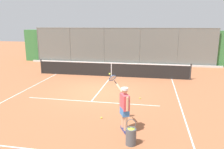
{
  "coord_description": "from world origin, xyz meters",
  "views": [
    {
      "loc": [
        -2.74,
        10.87,
        3.58
      ],
      "look_at": [
        -0.76,
        0.2,
        1.05
      ],
      "focal_mm": 35.15,
      "sensor_mm": 36.0,
      "label": 1
    }
  ],
  "objects_px": {
    "tennis_ball_by_sideline": "(101,118)",
    "ball_basket": "(131,135)",
    "tennis_player": "(124,106)",
    "tennis_ball_near_net": "(140,98)"
  },
  "relations": [
    {
      "from": "tennis_ball_by_sideline",
      "to": "ball_basket",
      "type": "distance_m",
      "value": 2.12
    },
    {
      "from": "tennis_player",
      "to": "tennis_ball_by_sideline",
      "type": "xyz_separation_m",
      "value": [
        0.98,
        -0.82,
        -0.86
      ]
    },
    {
      "from": "tennis_player",
      "to": "tennis_ball_by_sideline",
      "type": "relative_size",
      "value": 27.81
    },
    {
      "from": "ball_basket",
      "to": "tennis_ball_near_net",
      "type": "bearing_deg",
      "value": -90.43
    },
    {
      "from": "tennis_ball_near_net",
      "to": "ball_basket",
      "type": "bearing_deg",
      "value": 89.57
    },
    {
      "from": "tennis_player",
      "to": "tennis_ball_near_net",
      "type": "bearing_deg",
      "value": -32.5
    },
    {
      "from": "tennis_ball_by_sideline",
      "to": "ball_basket",
      "type": "xyz_separation_m",
      "value": [
        -1.3,
        1.65,
        0.27
      ]
    },
    {
      "from": "ball_basket",
      "to": "tennis_player",
      "type": "bearing_deg",
      "value": -68.92
    },
    {
      "from": "tennis_ball_by_sideline",
      "to": "tennis_ball_near_net",
      "type": "relative_size",
      "value": 1.0
    },
    {
      "from": "tennis_player",
      "to": "tennis_ball_by_sideline",
      "type": "height_order",
      "value": "tennis_player"
    }
  ]
}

